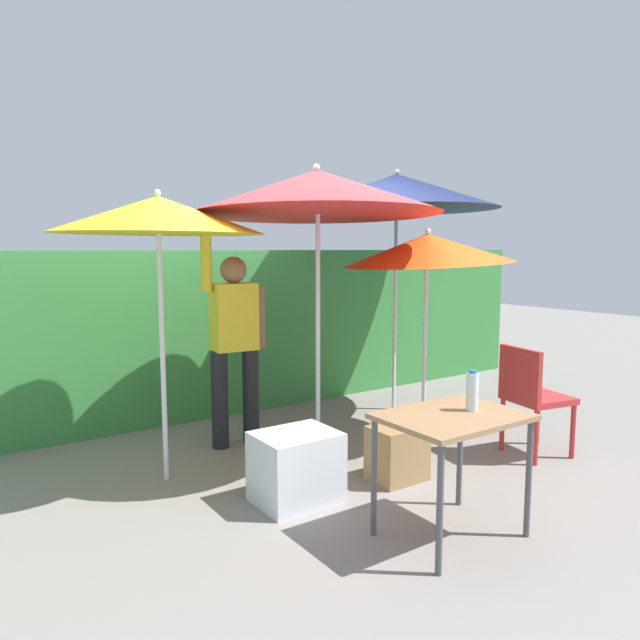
{
  "coord_description": "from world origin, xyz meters",
  "views": [
    {
      "loc": [
        -2.63,
        -3.53,
        1.66
      ],
      "look_at": [
        0.0,
        0.3,
        1.1
      ],
      "focal_mm": 33.03,
      "sensor_mm": 36.0,
      "label": 1
    }
  ],
  "objects_px": {
    "crate_cardboard": "(397,453)",
    "person_vendor": "(234,336)",
    "umbrella_rainbow": "(397,192)",
    "bottle_water": "(472,391)",
    "cooler_box": "(296,467)",
    "folding_table": "(452,429)",
    "umbrella_navy": "(158,215)",
    "umbrella_yellow": "(427,249)",
    "chair_plastic": "(531,394)",
    "umbrella_orange": "(317,193)"
  },
  "relations": [
    {
      "from": "umbrella_orange",
      "to": "chair_plastic",
      "type": "xyz_separation_m",
      "value": [
        1.43,
        -0.95,
        -1.58
      ]
    },
    {
      "from": "umbrella_orange",
      "to": "folding_table",
      "type": "relative_size",
      "value": 2.88
    },
    {
      "from": "chair_plastic",
      "to": "folding_table",
      "type": "distance_m",
      "value": 1.64
    },
    {
      "from": "crate_cardboard",
      "to": "folding_table",
      "type": "distance_m",
      "value": 0.96
    },
    {
      "from": "crate_cardboard",
      "to": "bottle_water",
      "type": "relative_size",
      "value": 1.66
    },
    {
      "from": "umbrella_rainbow",
      "to": "crate_cardboard",
      "type": "bearing_deg",
      "value": -130.77
    },
    {
      "from": "crate_cardboard",
      "to": "umbrella_navy",
      "type": "bearing_deg",
      "value": 145.15
    },
    {
      "from": "umbrella_rainbow",
      "to": "umbrella_navy",
      "type": "bearing_deg",
      "value": -169.59
    },
    {
      "from": "chair_plastic",
      "to": "bottle_water",
      "type": "relative_size",
      "value": 3.71
    },
    {
      "from": "folding_table",
      "to": "person_vendor",
      "type": "bearing_deg",
      "value": 98.1
    },
    {
      "from": "folding_table",
      "to": "bottle_water",
      "type": "bearing_deg",
      "value": -4.53
    },
    {
      "from": "umbrella_orange",
      "to": "chair_plastic",
      "type": "bearing_deg",
      "value": -33.51
    },
    {
      "from": "umbrella_yellow",
      "to": "bottle_water",
      "type": "distance_m",
      "value": 1.88
    },
    {
      "from": "umbrella_rainbow",
      "to": "bottle_water",
      "type": "height_order",
      "value": "umbrella_rainbow"
    },
    {
      "from": "person_vendor",
      "to": "crate_cardboard",
      "type": "xyz_separation_m",
      "value": [
        0.61,
        -1.36,
        -0.74
      ]
    },
    {
      "from": "chair_plastic",
      "to": "person_vendor",
      "type": "bearing_deg",
      "value": 139.35
    },
    {
      "from": "umbrella_rainbow",
      "to": "folding_table",
      "type": "bearing_deg",
      "value": -124.64
    },
    {
      "from": "umbrella_yellow",
      "to": "person_vendor",
      "type": "xyz_separation_m",
      "value": [
        -1.44,
        0.79,
        -0.72
      ]
    },
    {
      "from": "cooler_box",
      "to": "person_vendor",
      "type": "bearing_deg",
      "value": 81.81
    },
    {
      "from": "umbrella_orange",
      "to": "cooler_box",
      "type": "height_order",
      "value": "umbrella_orange"
    },
    {
      "from": "crate_cardboard",
      "to": "folding_table",
      "type": "xyz_separation_m",
      "value": [
        -0.31,
        -0.8,
        0.44
      ]
    },
    {
      "from": "umbrella_yellow",
      "to": "umbrella_navy",
      "type": "distance_m",
      "value": 2.24
    },
    {
      "from": "umbrella_rainbow",
      "to": "person_vendor",
      "type": "relative_size",
      "value": 1.3
    },
    {
      "from": "umbrella_rainbow",
      "to": "umbrella_yellow",
      "type": "relative_size",
      "value": 1.34
    },
    {
      "from": "folding_table",
      "to": "umbrella_rainbow",
      "type": "bearing_deg",
      "value": 55.36
    },
    {
      "from": "bottle_water",
      "to": "crate_cardboard",
      "type": "bearing_deg",
      "value": 78.73
    },
    {
      "from": "folding_table",
      "to": "bottle_water",
      "type": "xyz_separation_m",
      "value": [
        0.15,
        -0.01,
        0.2
      ]
    },
    {
      "from": "cooler_box",
      "to": "umbrella_rainbow",
      "type": "bearing_deg",
      "value": 33.18
    },
    {
      "from": "umbrella_rainbow",
      "to": "cooler_box",
      "type": "distance_m",
      "value": 3.14
    },
    {
      "from": "crate_cardboard",
      "to": "folding_table",
      "type": "height_order",
      "value": "folding_table"
    },
    {
      "from": "cooler_box",
      "to": "crate_cardboard",
      "type": "distance_m",
      "value": 0.8
    },
    {
      "from": "bottle_water",
      "to": "person_vendor",
      "type": "bearing_deg",
      "value": 101.78
    },
    {
      "from": "umbrella_navy",
      "to": "cooler_box",
      "type": "relative_size",
      "value": 3.91
    },
    {
      "from": "folding_table",
      "to": "umbrella_navy",
      "type": "bearing_deg",
      "value": 121.26
    },
    {
      "from": "umbrella_rainbow",
      "to": "cooler_box",
      "type": "relative_size",
      "value": 4.62
    },
    {
      "from": "cooler_box",
      "to": "bottle_water",
      "type": "height_order",
      "value": "bottle_water"
    },
    {
      "from": "person_vendor",
      "to": "crate_cardboard",
      "type": "height_order",
      "value": "person_vendor"
    },
    {
      "from": "crate_cardboard",
      "to": "umbrella_rainbow",
      "type": "bearing_deg",
      "value": 49.23
    },
    {
      "from": "chair_plastic",
      "to": "cooler_box",
      "type": "height_order",
      "value": "chair_plastic"
    },
    {
      "from": "bottle_water",
      "to": "cooler_box",
      "type": "bearing_deg",
      "value": 124.53
    },
    {
      "from": "umbrella_navy",
      "to": "cooler_box",
      "type": "height_order",
      "value": "umbrella_navy"
    },
    {
      "from": "person_vendor",
      "to": "bottle_water",
      "type": "height_order",
      "value": "person_vendor"
    },
    {
      "from": "cooler_box",
      "to": "bottle_water",
      "type": "xyz_separation_m",
      "value": [
        0.63,
        -0.92,
        0.61
      ]
    },
    {
      "from": "crate_cardboard",
      "to": "person_vendor",
      "type": "bearing_deg",
      "value": 114.34
    },
    {
      "from": "umbrella_yellow",
      "to": "folding_table",
      "type": "bearing_deg",
      "value": -129.5
    },
    {
      "from": "umbrella_orange",
      "to": "umbrella_navy",
      "type": "distance_m",
      "value": 1.21
    },
    {
      "from": "umbrella_yellow",
      "to": "bottle_water",
      "type": "xyz_separation_m",
      "value": [
        -0.99,
        -1.38,
        -0.82
      ]
    },
    {
      "from": "bottle_water",
      "to": "folding_table",
      "type": "bearing_deg",
      "value": 175.47
    },
    {
      "from": "umbrella_yellow",
      "to": "cooler_box",
      "type": "relative_size",
      "value": 3.46
    },
    {
      "from": "person_vendor",
      "to": "bottle_water",
      "type": "distance_m",
      "value": 2.22
    }
  ]
}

